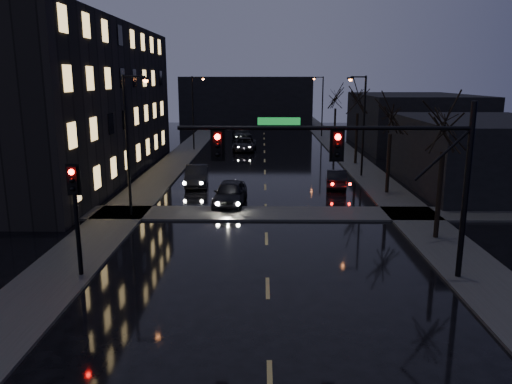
{
  "coord_description": "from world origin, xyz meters",
  "views": [
    {
      "loc": [
        -0.21,
        -9.73,
        7.83
      ],
      "look_at": [
        -0.48,
        10.46,
        3.2
      ],
      "focal_mm": 35.0,
      "sensor_mm": 36.0,
      "label": 1
    }
  ],
  "objects_px": {
    "oncoming_car_a": "(230,193)",
    "lead_car": "(337,178)",
    "oncoming_car_d": "(242,133)",
    "oncoming_car_b": "(197,176)",
    "oncoming_car_c": "(245,144)"
  },
  "relations": [
    {
      "from": "oncoming_car_a",
      "to": "oncoming_car_b",
      "type": "xyz_separation_m",
      "value": [
        -2.85,
        5.82,
        -0.03
      ]
    },
    {
      "from": "oncoming_car_d",
      "to": "lead_car",
      "type": "height_order",
      "value": "oncoming_car_d"
    },
    {
      "from": "oncoming_car_d",
      "to": "lead_car",
      "type": "xyz_separation_m",
      "value": [
        8.14,
        -28.9,
        -0.15
      ]
    },
    {
      "from": "oncoming_car_d",
      "to": "lead_car",
      "type": "distance_m",
      "value": 30.03
    },
    {
      "from": "oncoming_car_d",
      "to": "lead_car",
      "type": "relative_size",
      "value": 1.39
    },
    {
      "from": "oncoming_car_c",
      "to": "lead_car",
      "type": "distance_m",
      "value": 20.07
    },
    {
      "from": "oncoming_car_a",
      "to": "oncoming_car_b",
      "type": "height_order",
      "value": "oncoming_car_a"
    },
    {
      "from": "oncoming_car_a",
      "to": "oncoming_car_b",
      "type": "distance_m",
      "value": 6.48
    },
    {
      "from": "oncoming_car_d",
      "to": "oncoming_car_a",
      "type": "bearing_deg",
      "value": -95.73
    },
    {
      "from": "oncoming_car_a",
      "to": "oncoming_car_d",
      "type": "height_order",
      "value": "oncoming_car_d"
    },
    {
      "from": "lead_car",
      "to": "oncoming_car_c",
      "type": "bearing_deg",
      "value": -60.6
    },
    {
      "from": "oncoming_car_b",
      "to": "oncoming_car_c",
      "type": "bearing_deg",
      "value": 76.19
    },
    {
      "from": "oncoming_car_c",
      "to": "lead_car",
      "type": "relative_size",
      "value": 1.27
    },
    {
      "from": "oncoming_car_a",
      "to": "lead_car",
      "type": "distance_m",
      "value": 9.18
    },
    {
      "from": "lead_car",
      "to": "oncoming_car_a",
      "type": "bearing_deg",
      "value": 43.63
    }
  ]
}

